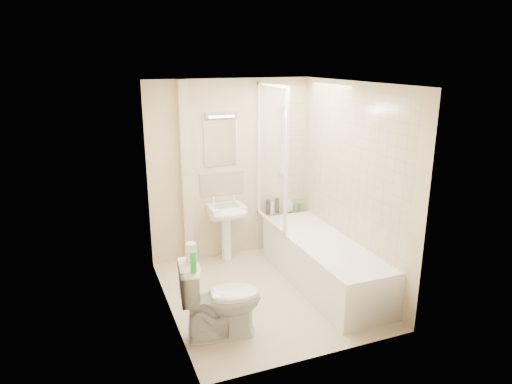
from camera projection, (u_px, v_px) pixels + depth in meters
name	position (u px, v px, depth m)	size (l,w,h in m)	color
floor	(266.00, 294.00, 5.32)	(2.50, 2.50, 0.00)	beige
wall_back	(230.00, 170.00, 6.10)	(2.20, 0.02, 2.40)	beige
wall_left	(166.00, 207.00, 4.60)	(0.02, 2.50, 2.40)	beige
wall_right	(352.00, 186.00, 5.37)	(0.02, 2.50, 2.40)	beige
ceiling	(267.00, 83.00, 4.64)	(2.20, 2.50, 0.02)	white
tile_back	(282.00, 150.00, 6.29)	(0.70, 0.01, 1.75)	beige
tile_right	(353.00, 167.00, 5.30)	(0.01, 2.10, 1.75)	beige
pipe_boxing	(186.00, 176.00, 5.83)	(0.12, 0.12, 2.40)	beige
splashback	(222.00, 184.00, 6.09)	(0.60, 0.01, 0.30)	beige
mirror	(221.00, 143.00, 5.94)	(0.46, 0.01, 0.60)	white
strip_light	(221.00, 115.00, 5.81)	(0.42, 0.07, 0.07)	silver
bathtub	(323.00, 261.00, 5.50)	(0.70, 2.10, 0.55)	white
shower_screen	(271.00, 156.00, 5.76)	(0.04, 0.92, 1.80)	white
shower_fixture	(283.00, 142.00, 6.21)	(0.10, 0.16, 0.99)	white
pedestal_sink	(227.00, 218.00, 6.01)	(0.46, 0.44, 0.89)	white
bottle_black_a	(268.00, 207.00, 6.35)	(0.06, 0.06, 0.20)	black
bottle_white_a	(272.00, 208.00, 6.38)	(0.06, 0.06, 0.16)	white
bottle_black_b	(277.00, 206.00, 6.40)	(0.06, 0.06, 0.21)	black
bottle_cream	(288.00, 206.00, 6.47)	(0.06, 0.06, 0.16)	#F7ECBF
bottle_white_b	(291.00, 206.00, 6.49)	(0.06, 0.06, 0.14)	silver
bottle_green	(299.00, 206.00, 6.54)	(0.06, 0.06, 0.10)	green
toilet	(221.00, 299.00, 4.43)	(0.83, 0.55, 0.80)	white
toilet_roll_lower	(191.00, 256.00, 4.31)	(0.11, 0.11, 0.10)	white
toilet_roll_upper	(191.00, 248.00, 4.25)	(0.10, 0.10, 0.10)	white
green_bottle	(193.00, 262.00, 4.08)	(0.06, 0.06, 0.20)	green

